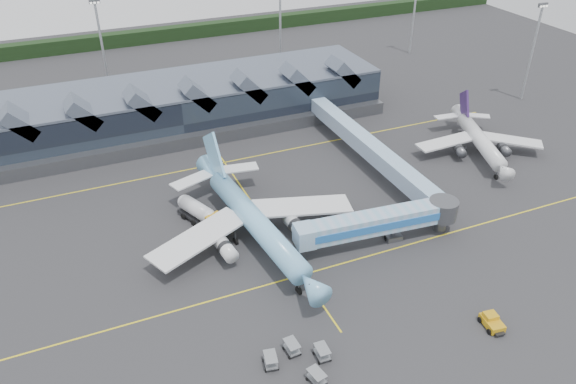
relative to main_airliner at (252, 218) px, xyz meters
name	(u,v)px	position (x,y,z in m)	size (l,w,h in m)	color
ground	(280,244)	(3.35, -3.15, -3.69)	(260.00, 260.00, 0.00)	#252527
taxi_stripes	(257,210)	(3.35, 6.85, -3.68)	(120.00, 60.00, 0.01)	yellow
tree_line_far	(142,37)	(3.35, 106.85, -1.69)	(260.00, 4.00, 4.00)	black
terminal	(172,106)	(-1.71, 44.20, 1.19)	(90.00, 22.25, 12.52)	black
light_masts	(260,36)	(24.35, 59.65, 8.80)	(132.40, 42.56, 22.45)	#9A9EA3
main_airliner	(252,218)	(0.00, 0.00, 0.00)	(33.83, 39.09, 12.55)	#74B5EC
regional_jet	(479,139)	(50.52, 9.06, -0.68)	(23.99, 26.85, 9.48)	silver
jet_bridge	(388,221)	(18.58, -8.83, 0.02)	(26.47, 6.13, 5.53)	#7CB0CF
fuel_truck	(200,213)	(-6.25, 7.01, -1.75)	(6.06, 10.09, 3.45)	black
pushback_tug	(492,322)	(21.34, -29.65, -2.97)	(2.67, 3.83, 1.60)	#C08B12
baggage_carts	(300,359)	(-3.46, -25.64, -2.80)	(7.86, 7.55, 1.57)	gray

